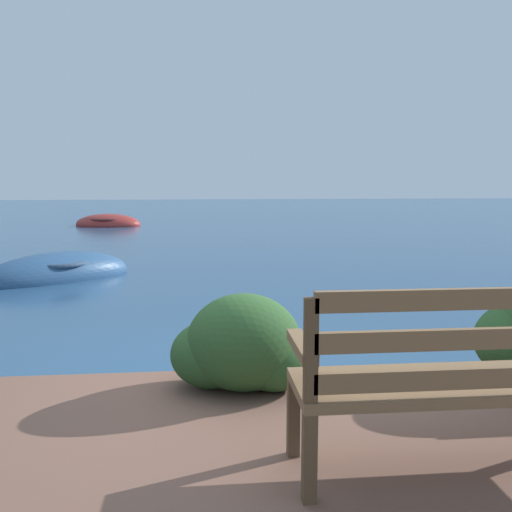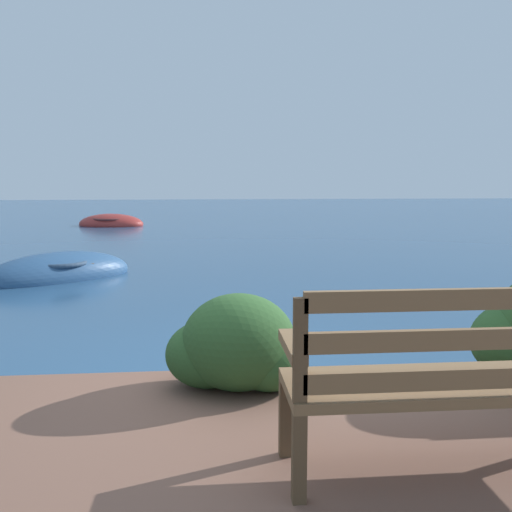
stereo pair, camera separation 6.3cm
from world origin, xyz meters
The scene contains 5 objects.
ground_plane centered at (0.00, 0.00, 0.00)m, with size 80.00×80.00×0.00m.
park_bench centered at (0.98, -1.60, 0.71)m, with size 1.68×0.48×0.93m.
hedge_clump_left centered at (-0.01, -0.39, 0.50)m, with size 0.94×0.68×0.64m.
rowboat_nearest centered at (-2.56, 5.27, 0.07)m, with size 2.52×2.25×0.76m.
rowboat_mid centered at (-3.37, 15.70, 0.06)m, with size 2.44×1.70×0.71m.
Camera 1 is at (-0.28, -4.02, 1.61)m, focal length 40.00 mm.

